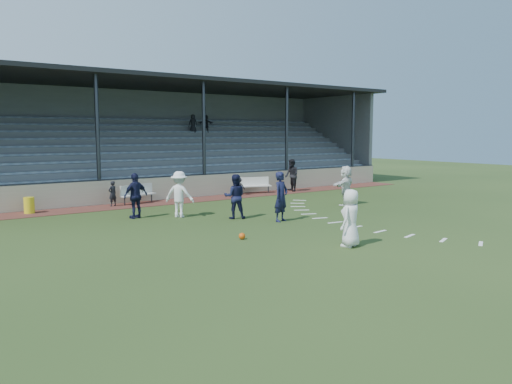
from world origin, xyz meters
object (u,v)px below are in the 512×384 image
(football, at_px, (242,236))
(official, at_px, (292,175))
(player_white_lead, at_px, (351,218))
(trash_bin, at_px, (29,205))
(bench_right, at_px, (254,184))
(bench_left, at_px, (137,192))
(player_navy_lead, at_px, (281,197))

(football, distance_m, official, 14.13)
(football, height_order, player_white_lead, player_white_lead)
(trash_bin, relative_size, official, 0.36)
(player_white_lead, bearing_deg, football, -72.95)
(bench_right, bearing_deg, trash_bin, -162.26)
(trash_bin, xyz_separation_m, official, (14.85, -0.31, 0.63))
(bench_left, bearing_deg, football, -109.41)
(bench_right, relative_size, trash_bin, 2.84)
(trash_bin, height_order, player_white_lead, player_white_lead)
(player_white_lead, bearing_deg, bench_right, -133.11)
(bench_left, relative_size, bench_right, 1.00)
(bench_right, distance_m, football, 12.89)
(bench_right, xyz_separation_m, official, (2.45, -0.57, 0.42))
(bench_left, distance_m, player_white_lead, 13.21)
(player_navy_lead, xyz_separation_m, official, (7.04, 7.75, -0.00))
(bench_left, bearing_deg, official, -19.56)
(bench_left, xyz_separation_m, player_navy_lead, (2.66, -8.31, 0.42))
(player_white_lead, xyz_separation_m, official, (8.11, 12.55, 0.10))
(bench_right, distance_m, official, 2.55)
(trash_bin, xyz_separation_m, player_white_lead, (6.75, -12.86, 0.53))
(bench_left, xyz_separation_m, official, (9.70, -0.56, 0.42))
(football, xyz_separation_m, player_white_lead, (2.15, -2.87, 0.80))
(trash_bin, bearing_deg, football, -65.29)
(bench_right, relative_size, official, 1.03)
(trash_bin, height_order, football, trash_bin)
(trash_bin, height_order, official, official)
(bench_left, bearing_deg, bench_right, -16.17)
(player_white_lead, bearing_deg, official, -142.64)
(trash_bin, relative_size, player_navy_lead, 0.35)
(bench_left, distance_m, player_navy_lead, 8.73)
(football, distance_m, player_white_lead, 3.68)
(bench_right, height_order, football, bench_right)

